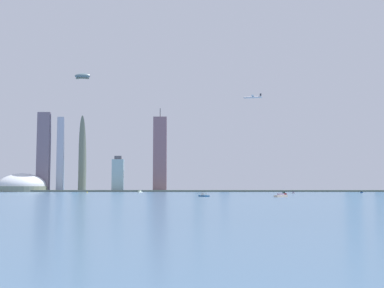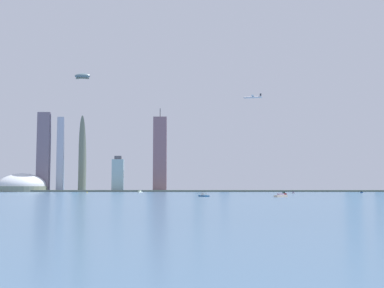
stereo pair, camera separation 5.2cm
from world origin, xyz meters
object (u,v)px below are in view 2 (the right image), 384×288
object	(u,v)px
boat_0	(138,192)
airplane	(250,97)
skyscraper_8	(195,162)
boat_3	(281,193)
channel_buoy_0	(85,192)
skyscraper_5	(41,152)
skyscraper_2	(377,163)
boat_1	(278,196)
boat_2	(202,195)
boat_6	(359,192)
skyscraper_1	(158,154)
skyscraper_6	(116,175)
stadium_dome	(20,187)
boat_5	(291,193)
skyscraper_10	(59,149)
observation_tower	(81,109)
skyscraper_4	(151,166)
skyscraper_7	(350,149)
skyscraper_3	(75,174)
skyscraper_9	(222,177)
skyscraper_0	(198,180)

from	to	relation	value
boat_0	airplane	world-z (taller)	airplane
skyscraper_8	boat_3	size ratio (longest dim) A/B	12.34
channel_buoy_0	skyscraper_5	bearing A→B (deg)	124.60
skyscraper_2	boat_3	size ratio (longest dim) A/B	11.13
boat_1	boat_2	xyz separation A→B (m)	(-78.08, 24.43, -0.02)
boat_0	boat_6	world-z (taller)	boat_6
skyscraper_1	skyscraper_6	size ratio (longest dim) A/B	2.37
stadium_dome	boat_5	size ratio (longest dim) A/B	11.76
stadium_dome	skyscraper_2	xyz separation A→B (m)	(738.93, 63.05, 51.31)
skyscraper_10	boat_6	world-z (taller)	skyscraper_10
skyscraper_6	skyscraper_10	size ratio (longest dim) A/B	0.37
observation_tower	boat_3	bearing A→B (deg)	-45.60
skyscraper_4	channel_buoy_0	distance (m)	249.35
boat_6	skyscraper_10	bearing A→B (deg)	-118.78
skyscraper_2	skyscraper_8	distance (m)	387.62
skyscraper_5	boat_5	bearing A→B (deg)	-31.60
skyscraper_1	boat_3	distance (m)	396.61
skyscraper_2	skyscraper_5	world-z (taller)	skyscraper_5
boat_2	boat_5	bearing A→B (deg)	119.79
skyscraper_5	boat_1	distance (m)	629.05
skyscraper_2	skyscraper_7	world-z (taller)	skyscraper_7
observation_tower	boat_1	distance (m)	612.15
skyscraper_1	skyscraper_3	size ratio (longest dim) A/B	2.18
boat_3	channel_buoy_0	xyz separation A→B (m)	(-291.90, 153.08, -0.20)
skyscraper_2	boat_5	bearing A→B (deg)	-127.42
skyscraper_10	boat_1	world-z (taller)	skyscraper_10
skyscraper_7	boat_1	distance (m)	578.55
skyscraper_8	airplane	bearing A→B (deg)	-48.52
skyscraper_3	skyscraper_6	world-z (taller)	skyscraper_3
stadium_dome	skyscraper_1	xyz separation A→B (m)	(274.36, 9.74, 66.08)
skyscraper_10	boat_5	size ratio (longest dim) A/B	22.38
skyscraper_9	boat_6	bearing A→B (deg)	-45.62
stadium_dome	boat_5	bearing A→B (deg)	-28.74
skyscraper_3	boat_0	world-z (taller)	skyscraper_3
boat_2	airplane	xyz separation A→B (m)	(103.42, 395.61, 178.95)
observation_tower	skyscraper_7	bearing A→B (deg)	2.05
boat_5	airplane	distance (m)	277.59
skyscraper_2	boat_3	distance (m)	487.62
skyscraper_7	skyscraper_8	bearing A→B (deg)	176.31
skyscraper_3	skyscraper_10	distance (m)	70.06
skyscraper_8	boat_5	world-z (taller)	skyscraper_8
skyscraper_3	boat_5	size ratio (longest dim) A/B	9.12
skyscraper_1	boat_6	distance (m)	397.22
skyscraper_10	channel_buoy_0	size ratio (longest dim) A/B	71.63
skyscraper_8	airplane	xyz separation A→B (m)	(104.12, -117.78, 118.59)
skyscraper_9	skyscraper_4	bearing A→B (deg)	174.98
boat_0	stadium_dome	bearing A→B (deg)	85.78
boat_2	skyscraper_0	bearing A→B (deg)	155.17
skyscraper_4	skyscraper_7	bearing A→B (deg)	-1.06
stadium_dome	skyscraper_2	size ratio (longest dim) A/B	0.82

